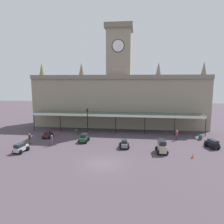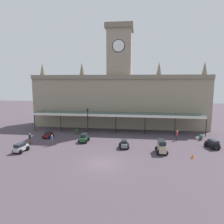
# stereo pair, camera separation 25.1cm
# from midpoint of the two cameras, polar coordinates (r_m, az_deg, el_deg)

# --- Properties ---
(ground_plane) EXTENTS (140.00, 140.00, 0.00)m
(ground_plane) POSITION_cam_midpoint_polar(r_m,az_deg,el_deg) (25.41, -2.75, -13.93)
(ground_plane) COLOR #483D46
(station_building) EXTENTS (35.80, 6.39, 20.73)m
(station_building) POSITION_cam_midpoint_polar(r_m,az_deg,el_deg) (44.42, 1.75, 4.34)
(station_building) COLOR gray
(station_building) RESTS_ON ground
(entrance_canopy) EXTENTS (31.84, 3.26, 3.64)m
(entrance_canopy) POSITION_cam_midpoint_polar(r_m,az_deg,el_deg) (39.40, 1.01, -0.47)
(entrance_canopy) COLOR #38564C
(entrance_canopy) RESTS_ON ground
(car_grey_sedan) EXTENTS (1.65, 2.13, 1.19)m
(car_grey_sedan) POSITION_cam_midpoint_polar(r_m,az_deg,el_deg) (30.80, 3.09, -8.84)
(car_grey_sedan) COLOR slate
(car_grey_sedan) RESTS_ON ground
(car_beige_van) EXTENTS (1.67, 2.44, 1.77)m
(car_beige_van) POSITION_cam_midpoint_polar(r_m,az_deg,el_deg) (29.41, 13.15, -9.29)
(car_beige_van) COLOR tan
(car_beige_van) RESTS_ON ground
(car_silver_estate) EXTENTS (1.70, 2.33, 1.27)m
(car_silver_estate) POSITION_cam_midpoint_polar(r_m,az_deg,el_deg) (31.59, -23.83, -9.02)
(car_silver_estate) COLOR #B2B5BA
(car_silver_estate) RESTS_ON ground
(car_green_estate) EXTENTS (1.56, 2.26, 1.27)m
(car_green_estate) POSITION_cam_midpoint_polar(r_m,az_deg,el_deg) (33.89, -7.85, -7.15)
(car_green_estate) COLOR #1E512D
(car_green_estate) RESTS_ON ground
(car_maroon_sedan) EXTENTS (1.62, 2.11, 1.19)m
(car_maroon_sedan) POSITION_cam_midpoint_polar(r_m,az_deg,el_deg) (37.54, -17.30, -6.00)
(car_maroon_sedan) COLOR maroon
(car_maroon_sedan) RESTS_ON ground
(car_black_estate) EXTENTS (1.98, 2.42, 1.27)m
(car_black_estate) POSITION_cam_midpoint_polar(r_m,az_deg,el_deg) (33.93, 25.45, -7.92)
(car_black_estate) COLOR black
(car_black_estate) RESTS_ON ground
(pedestrian_crossing_forecourt) EXTENTS (0.34, 0.34, 1.67)m
(pedestrian_crossing_forecourt) POSITION_cam_midpoint_polar(r_m,az_deg,el_deg) (32.89, -16.30, -7.30)
(pedestrian_crossing_forecourt) COLOR brown
(pedestrian_crossing_forecourt) RESTS_ON ground
(pedestrian_near_entrance) EXTENTS (0.34, 0.34, 1.67)m
(pedestrian_near_entrance) POSITION_cam_midpoint_polar(r_m,az_deg,el_deg) (35.97, 17.06, -5.96)
(pedestrian_near_entrance) COLOR #3F384C
(pedestrian_near_entrance) RESTS_ON ground
(pedestrian_beside_cars) EXTENTS (0.39, 0.34, 1.67)m
(pedestrian_beside_cars) POSITION_cam_midpoint_polar(r_m,az_deg,el_deg) (34.77, -21.73, -6.71)
(pedestrian_beside_cars) COLOR brown
(pedestrian_beside_cars) RESTS_ON ground
(victorian_lamppost) EXTENTS (0.30, 0.30, 4.93)m
(victorian_lamppost) POSITION_cam_midpoint_polar(r_m,az_deg,el_deg) (36.95, -6.89, -1.83)
(victorian_lamppost) COLOR black
(victorian_lamppost) RESTS_ON ground
(traffic_cone) EXTENTS (0.40, 0.40, 0.59)m
(traffic_cone) POSITION_cam_midpoint_polar(r_m,az_deg,el_deg) (28.82, 20.91, -11.10)
(traffic_cone) COLOR orange
(traffic_cone) RESTS_ON ground
(planter_forecourt_centre) EXTENTS (0.60, 0.60, 0.96)m
(planter_forecourt_centre) POSITION_cam_midpoint_polar(r_m,az_deg,el_deg) (37.64, 22.80, -6.28)
(planter_forecourt_centre) COLOR #47423D
(planter_forecourt_centre) RESTS_ON ground
(planter_near_kerb) EXTENTS (0.60, 0.60, 0.96)m
(planter_near_kerb) POSITION_cam_midpoint_polar(r_m,az_deg,el_deg) (38.76, -9.88, -5.29)
(planter_near_kerb) COLOR #47423D
(planter_near_kerb) RESTS_ON ground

